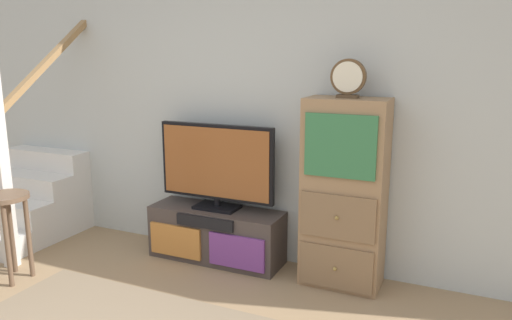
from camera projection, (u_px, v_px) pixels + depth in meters
back_wall at (262, 96)px, 3.89m from camera, size 6.40×0.12×2.70m
media_console at (216, 234)px, 4.01m from camera, size 1.12×0.38×0.44m
television at (216, 165)px, 3.91m from camera, size 1.00×0.22×0.70m
side_cabinet at (344, 194)px, 3.50m from camera, size 0.58×0.38×1.39m
desk_clock at (348, 78)px, 3.31m from camera, size 0.24×0.08×0.27m
staircase at (44, 190)px, 4.77m from camera, size 1.00×1.36×2.20m
bar_stool_far at (7, 216)px, 3.60m from camera, size 0.34×0.34×0.67m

